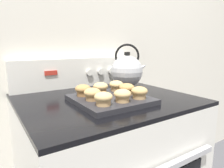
{
  "coord_description": "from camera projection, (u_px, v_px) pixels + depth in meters",
  "views": [
    {
      "loc": [
        -0.49,
        -0.45,
        1.13
      ],
      "look_at": [
        0.02,
        0.33,
        0.95
      ],
      "focal_mm": 32.0,
      "sensor_mm": 36.0,
      "label": 1
    }
  ],
  "objects": [
    {
      "name": "wall_back",
      "position": [
        74.0,
        34.0,
        1.22
      ],
      "size": [
        8.0,
        0.05,
        2.4
      ],
      "color": "silver",
      "rests_on": "ground_plane"
    },
    {
      "name": "control_panel",
      "position": [
        79.0,
        72.0,
        1.22
      ],
      "size": [
        0.78,
        0.07,
        0.17
      ],
      "color": "white",
      "rests_on": "stove_range"
    },
    {
      "name": "muffin_pan",
      "position": [
        111.0,
        99.0,
        0.89
      ],
      "size": [
        0.31,
        0.31,
        0.02
      ],
      "color": "#28282D",
      "rests_on": "stove_range"
    },
    {
      "name": "muffin_r0_c0",
      "position": [
        103.0,
        98.0,
        0.76
      ],
      "size": [
        0.07,
        0.07,
        0.05
      ],
      "color": "tan",
      "rests_on": "muffin_pan"
    },
    {
      "name": "muffin_r0_c1",
      "position": [
        122.0,
        95.0,
        0.81
      ],
      "size": [
        0.07,
        0.07,
        0.05
      ],
      "color": "tan",
      "rests_on": "muffin_pan"
    },
    {
      "name": "muffin_r0_c2",
      "position": [
        139.0,
        92.0,
        0.86
      ],
      "size": [
        0.07,
        0.07,
        0.05
      ],
      "color": "tan",
      "rests_on": "muffin_pan"
    },
    {
      "name": "muffin_r1_c0",
      "position": [
        92.0,
        94.0,
        0.84
      ],
      "size": [
        0.07,
        0.07,
        0.05
      ],
      "color": "#A37A4C",
      "rests_on": "muffin_pan"
    },
    {
      "name": "muffin_r1_c2",
      "position": [
        127.0,
        89.0,
        0.94
      ],
      "size": [
        0.07,
        0.07,
        0.05
      ],
      "color": "#A37A4C",
      "rests_on": "muffin_pan"
    },
    {
      "name": "muffin_r2_c0",
      "position": [
        83.0,
        90.0,
        0.91
      ],
      "size": [
        0.07,
        0.07,
        0.05
      ],
      "color": "olive",
      "rests_on": "muffin_pan"
    },
    {
      "name": "muffin_r2_c1",
      "position": [
        101.0,
        88.0,
        0.96
      ],
      "size": [
        0.07,
        0.07,
        0.05
      ],
      "color": "olive",
      "rests_on": "muffin_pan"
    },
    {
      "name": "muffin_r2_c2",
      "position": [
        116.0,
        86.0,
        1.01
      ],
      "size": [
        0.07,
        0.07,
        0.05
      ],
      "color": "tan",
      "rests_on": "muffin_pan"
    },
    {
      "name": "tea_kettle",
      "position": [
        127.0,
        71.0,
        1.21
      ],
      "size": [
        0.21,
        0.19,
        0.26
      ],
      "color": "silver",
      "rests_on": "stove_range"
    }
  ]
}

